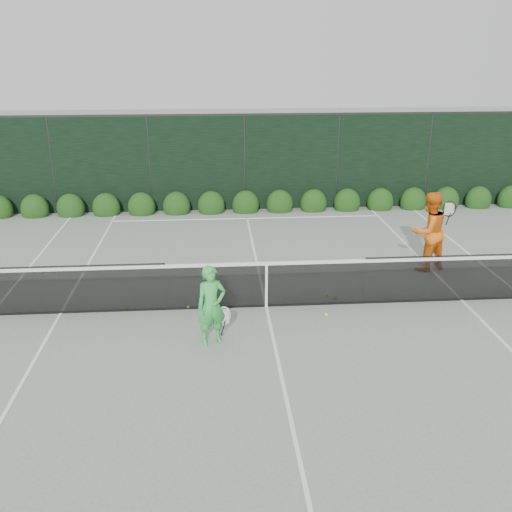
{
  "coord_description": "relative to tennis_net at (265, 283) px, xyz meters",
  "views": [
    {
      "loc": [
        -1.01,
        -10.53,
        4.99
      ],
      "look_at": [
        -0.19,
        0.3,
        1.0
      ],
      "focal_mm": 40.0,
      "sensor_mm": 36.0,
      "label": 1
    }
  ],
  "objects": [
    {
      "name": "ground",
      "position": [
        0.02,
        0.0,
        -0.53
      ],
      "size": [
        80.0,
        80.0,
        0.0
      ],
      "primitive_type": "plane",
      "color": "gray",
      "rests_on": "ground"
    },
    {
      "name": "tennis_net",
      "position": [
        0.0,
        0.0,
        0.0
      ],
      "size": [
        12.9,
        0.1,
        1.07
      ],
      "color": "#10321F",
      "rests_on": "ground"
    },
    {
      "name": "player_woman",
      "position": [
        -1.08,
        -1.41,
        0.19
      ],
      "size": [
        0.65,
        0.5,
        1.45
      ],
      "rotation": [
        0.0,
        0.0,
        0.33
      ],
      "color": "green",
      "rests_on": "ground"
    },
    {
      "name": "player_man",
      "position": [
        4.0,
        1.81,
        0.41
      ],
      "size": [
        1.11,
        1.0,
        1.88
      ],
      "rotation": [
        0.0,
        0.0,
        3.52
      ],
      "color": "orange",
      "rests_on": "ground"
    },
    {
      "name": "court_lines",
      "position": [
        0.02,
        0.0,
        -0.53
      ],
      "size": [
        11.03,
        23.83,
        0.01
      ],
      "color": "white",
      "rests_on": "ground"
    },
    {
      "name": "windscreen_fence",
      "position": [
        0.02,
        -2.71,
        0.98
      ],
      "size": [
        32.0,
        21.07,
        3.06
      ],
      "color": "black",
      "rests_on": "ground"
    },
    {
      "name": "hedge_row",
      "position": [
        0.02,
        7.15,
        -0.3
      ],
      "size": [
        31.66,
        0.65,
        0.94
      ],
      "color": "#10390F",
      "rests_on": "ground"
    },
    {
      "name": "tennis_balls",
      "position": [
        -0.41,
        0.04,
        -0.5
      ],
      "size": [
        4.4,
        1.22,
        0.07
      ],
      "color": "#CDF336",
      "rests_on": "ground"
    }
  ]
}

